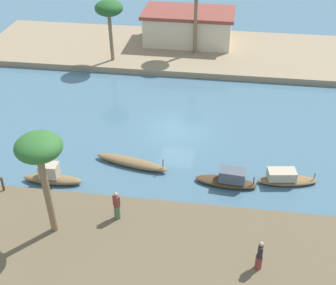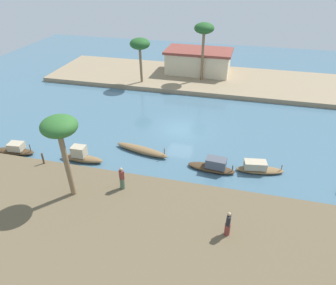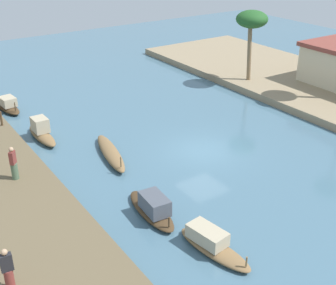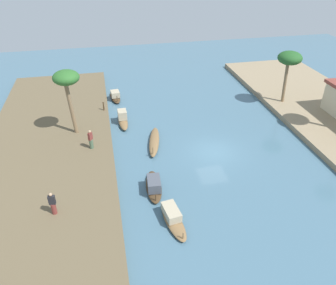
{
  "view_description": "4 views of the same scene",
  "coord_description": "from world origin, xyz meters",
  "px_view_note": "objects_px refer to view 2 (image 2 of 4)",
  "views": [
    {
      "loc": [
        3.37,
        -28.46,
        17.86
      ],
      "look_at": [
        -0.23,
        -3.24,
        0.92
      ],
      "focal_mm": 49.54,
      "sensor_mm": 36.0,
      "label": 1
    },
    {
      "loc": [
        5.24,
        -26.1,
        14.67
      ],
      "look_at": [
        -0.38,
        -3.57,
        0.54
      ],
      "focal_mm": 33.2,
      "sensor_mm": 36.0,
      "label": 2
    },
    {
      "loc": [
        18.59,
        -15.01,
        12.06
      ],
      "look_at": [
        -0.19,
        -2.38,
        1.11
      ],
      "focal_mm": 48.64,
      "sensor_mm": 36.0,
      "label": 3
    },
    {
      "loc": [
        22.44,
        -8.77,
        15.93
      ],
      "look_at": [
        -0.51,
        -3.97,
        1.18
      ],
      "focal_mm": 35.1,
      "sensor_mm": 36.0,
      "label": 4
    }
  ],
  "objects_px": {
    "sampan_downstream_large": "(258,168)",
    "mooring_post": "(43,158)",
    "sampan_with_tall_canopy": "(142,150)",
    "palm_tree_left_near": "(60,130)",
    "sampan_foreground": "(81,156)",
    "palm_tree_right_short": "(204,30)",
    "riverside_building": "(198,61)",
    "sampan_upstream_small": "(213,166)",
    "sampan_near_left_bank": "(15,150)",
    "palm_tree_right_tall": "(140,45)",
    "person_on_near_bank": "(228,224)",
    "person_by_mooring": "(122,179)"
  },
  "relations": [
    {
      "from": "sampan_upstream_small",
      "to": "palm_tree_right_short",
      "type": "bearing_deg",
      "value": 106.09
    },
    {
      "from": "sampan_foreground",
      "to": "sampan_with_tall_canopy",
      "type": "bearing_deg",
      "value": 27.34
    },
    {
      "from": "palm_tree_right_short",
      "to": "sampan_upstream_small",
      "type": "bearing_deg",
      "value": -78.48
    },
    {
      "from": "sampan_with_tall_canopy",
      "to": "sampan_near_left_bank",
      "type": "xyz_separation_m",
      "value": [
        -10.47,
        -2.76,
        0.12
      ]
    },
    {
      "from": "sampan_with_tall_canopy",
      "to": "riverside_building",
      "type": "xyz_separation_m",
      "value": [
        1.47,
        20.73,
        1.85
      ]
    },
    {
      "from": "sampan_foreground",
      "to": "sampan_near_left_bank",
      "type": "height_order",
      "value": "sampan_foreground"
    },
    {
      "from": "sampan_upstream_small",
      "to": "person_on_near_bank",
      "type": "relative_size",
      "value": 2.25
    },
    {
      "from": "mooring_post",
      "to": "riverside_building",
      "type": "distance_m",
      "value": 26.23
    },
    {
      "from": "sampan_foreground",
      "to": "person_on_near_bank",
      "type": "xyz_separation_m",
      "value": [
        12.34,
        -5.54,
        0.84
      ]
    },
    {
      "from": "mooring_post",
      "to": "sampan_with_tall_canopy",
      "type": "bearing_deg",
      "value": 31.72
    },
    {
      "from": "sampan_with_tall_canopy",
      "to": "riverside_building",
      "type": "height_order",
      "value": "riverside_building"
    },
    {
      "from": "sampan_downstream_large",
      "to": "sampan_upstream_small",
      "type": "xyz_separation_m",
      "value": [
        -3.44,
        -0.66,
        0.05
      ]
    },
    {
      "from": "palm_tree_left_near",
      "to": "sampan_downstream_large",
      "type": "bearing_deg",
      "value": 27.79
    },
    {
      "from": "palm_tree_right_short",
      "to": "riverside_building",
      "type": "distance_m",
      "value": 5.5
    },
    {
      "from": "sampan_downstream_large",
      "to": "mooring_post",
      "type": "relative_size",
      "value": 4.02
    },
    {
      "from": "sampan_foreground",
      "to": "person_by_mooring",
      "type": "relative_size",
      "value": 2.12
    },
    {
      "from": "sampan_near_left_bank",
      "to": "mooring_post",
      "type": "xyz_separation_m",
      "value": [
        3.74,
        -1.39,
        0.63
      ]
    },
    {
      "from": "riverside_building",
      "to": "person_by_mooring",
      "type": "bearing_deg",
      "value": -91.69
    },
    {
      "from": "palm_tree_right_tall",
      "to": "mooring_post",
      "type": "bearing_deg",
      "value": -95.29
    },
    {
      "from": "palm_tree_left_near",
      "to": "riverside_building",
      "type": "xyz_separation_m",
      "value": [
        4.14,
        27.69,
        -3.51
      ]
    },
    {
      "from": "sampan_downstream_large",
      "to": "palm_tree_right_tall",
      "type": "bearing_deg",
      "value": 124.81
    },
    {
      "from": "palm_tree_right_short",
      "to": "sampan_near_left_bank",
      "type": "bearing_deg",
      "value": -121.89
    },
    {
      "from": "sampan_foreground",
      "to": "mooring_post",
      "type": "distance_m",
      "value": 2.89
    },
    {
      "from": "sampan_with_tall_canopy",
      "to": "palm_tree_right_tall",
      "type": "xyz_separation_m",
      "value": [
        -4.94,
        15.07,
        5.0
      ]
    },
    {
      "from": "sampan_downstream_large",
      "to": "mooring_post",
      "type": "height_order",
      "value": "mooring_post"
    },
    {
      "from": "mooring_post",
      "to": "palm_tree_left_near",
      "type": "relative_size",
      "value": 0.16
    },
    {
      "from": "sampan_near_left_bank",
      "to": "sampan_with_tall_canopy",
      "type": "bearing_deg",
      "value": 9.14
    },
    {
      "from": "mooring_post",
      "to": "palm_tree_right_short",
      "type": "distance_m",
      "value": 24.54
    },
    {
      "from": "person_by_mooring",
      "to": "mooring_post",
      "type": "distance_m",
      "value": 7.25
    },
    {
      "from": "sampan_foreground",
      "to": "person_on_near_bank",
      "type": "distance_m",
      "value": 13.56
    },
    {
      "from": "sampan_near_left_bank",
      "to": "palm_tree_left_near",
      "type": "xyz_separation_m",
      "value": [
        7.8,
        -4.2,
        5.24
      ]
    },
    {
      "from": "person_on_near_bank",
      "to": "mooring_post",
      "type": "relative_size",
      "value": 1.82
    },
    {
      "from": "sampan_foreground",
      "to": "palm_tree_right_short",
      "type": "bearing_deg",
      "value": 70.23
    },
    {
      "from": "sampan_downstream_large",
      "to": "riverside_building",
      "type": "xyz_separation_m",
      "value": [
        -8.22,
        21.18,
        1.74
      ]
    },
    {
      "from": "sampan_upstream_small",
      "to": "person_on_near_bank",
      "type": "xyz_separation_m",
      "value": [
        1.62,
        -6.86,
        0.9
      ]
    },
    {
      "from": "riverside_building",
      "to": "sampan_upstream_small",
      "type": "bearing_deg",
      "value": -76.99
    },
    {
      "from": "palm_tree_right_tall",
      "to": "riverside_building",
      "type": "distance_m",
      "value": 9.12
    },
    {
      "from": "sampan_with_tall_canopy",
      "to": "person_on_near_bank",
      "type": "relative_size",
      "value": 2.95
    },
    {
      "from": "sampan_with_tall_canopy",
      "to": "palm_tree_right_tall",
      "type": "bearing_deg",
      "value": 120.57
    },
    {
      "from": "sampan_near_left_bank",
      "to": "palm_tree_right_tall",
      "type": "distance_m",
      "value": 19.29
    },
    {
      "from": "person_on_near_bank",
      "to": "person_by_mooring",
      "type": "bearing_deg",
      "value": -102.73
    },
    {
      "from": "sampan_upstream_small",
      "to": "mooring_post",
      "type": "height_order",
      "value": "mooring_post"
    },
    {
      "from": "sampan_with_tall_canopy",
      "to": "palm_tree_left_near",
      "type": "xyz_separation_m",
      "value": [
        -2.66,
        -6.96,
        5.36
      ]
    },
    {
      "from": "sampan_upstream_small",
      "to": "palm_tree_right_tall",
      "type": "xyz_separation_m",
      "value": [
        -11.2,
        16.17,
        4.84
      ]
    },
    {
      "from": "sampan_near_left_bank",
      "to": "palm_tree_right_short",
      "type": "height_order",
      "value": "palm_tree_right_short"
    },
    {
      "from": "sampan_foreground",
      "to": "sampan_upstream_small",
      "type": "xyz_separation_m",
      "value": [
        10.73,
        1.32,
        -0.06
      ]
    },
    {
      "from": "mooring_post",
      "to": "palm_tree_right_short",
      "type": "height_order",
      "value": "palm_tree_right_short"
    },
    {
      "from": "sampan_downstream_large",
      "to": "palm_tree_left_near",
      "type": "relative_size",
      "value": 0.63
    },
    {
      "from": "sampan_near_left_bank",
      "to": "palm_tree_left_near",
      "type": "distance_m",
      "value": 10.3
    },
    {
      "from": "palm_tree_right_tall",
      "to": "palm_tree_right_short",
      "type": "height_order",
      "value": "palm_tree_right_short"
    }
  ]
}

